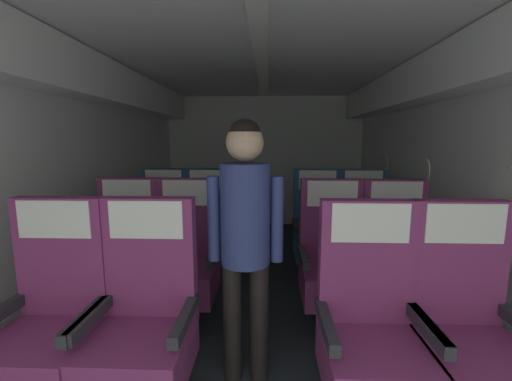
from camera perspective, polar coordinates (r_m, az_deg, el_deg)
name	(u,v)px	position (r m, az deg, el deg)	size (l,w,h in m)	color
ground	(260,303)	(3.08, 0.75, -19.14)	(3.50, 5.95, 0.02)	#23282D
fuselage_shell	(261,125)	(2.99, 0.97, 11.42)	(3.38, 5.60, 2.21)	silver
seat_a_left_window	(51,326)	(2.11, -32.24, -19.40)	(0.51, 0.50, 1.13)	#38383D
seat_a_left_aisle	(144,326)	(1.90, -19.03, -21.62)	(0.51, 0.50, 1.13)	#38383D
seat_a_right_aisle	(467,336)	(2.03, 32.99, -20.56)	(0.51, 0.50, 1.13)	#38383D
seat_a_right_window	(371,334)	(1.85, 19.50, -22.67)	(0.51, 0.50, 1.13)	#38383D
seat_b_left_window	(126,261)	(2.83, -21.90, -11.45)	(0.51, 0.50, 1.13)	#38383D
seat_b_left_aisle	(186,263)	(2.67, -12.15, -12.27)	(0.51, 0.50, 1.13)	#38383D
seat_b_right_aisle	(397,266)	(2.75, 23.47, -12.12)	(0.51, 0.50, 1.13)	#38383D
seat_b_right_window	(332,265)	(2.64, 13.25, -12.54)	(0.51, 0.50, 1.13)	#38383D
seat_c_left_window	(163,231)	(3.62, -16.04, -6.77)	(0.51, 0.50, 1.13)	#38383D
seat_c_left_aisle	(207,231)	(3.50, -8.51, -7.08)	(0.51, 0.50, 1.13)	#38383D
seat_c_right_aisle	(364,233)	(3.58, 18.37, -7.07)	(0.51, 0.50, 1.13)	#38383D
seat_c_right_window	(317,232)	(3.48, 10.72, -7.20)	(0.51, 0.50, 1.13)	#38383D
flight_attendant	(245,226)	(1.85, -1.89, -6.29)	(0.43, 0.28, 1.55)	black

